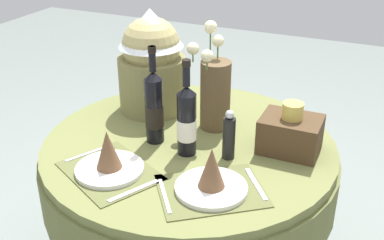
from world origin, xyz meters
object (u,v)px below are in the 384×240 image
Objects in this scene: pepper_mill at (229,136)px; flower_vase at (215,90)px; place_setting_left at (109,160)px; wine_bottle_left at (154,107)px; gift_tub_back_left at (151,58)px; place_setting_right at (211,179)px; woven_basket_side_right at (290,133)px; wine_bottle_centre at (187,120)px; dining_table at (189,172)px.

flower_vase is at bearing 123.72° from pepper_mill.
wine_bottle_left is (0.04, 0.26, 0.10)m from place_setting_left.
flower_vase is 1.12× the size of wine_bottle_left.
flower_vase is 2.23× the size of pepper_mill.
gift_tub_back_left is at bearing 119.61° from wine_bottle_left.
gift_tub_back_left is (-0.31, 0.06, 0.08)m from flower_vase.
wine_bottle_left is 0.85× the size of gift_tub_back_left.
flower_vase reaches higher than place_setting_right.
gift_tub_back_left is 0.68m from woven_basket_side_right.
gift_tub_back_left reaches higher than wine_bottle_centre.
place_setting_left is 0.29m from wine_bottle_left.
wine_bottle_centre is (-0.18, 0.19, 0.09)m from place_setting_right.
gift_tub_back_left reaches higher than pepper_mill.
place_setting_left is at bearing -142.97° from woven_basket_side_right.
flower_vase is at bearing 75.01° from dining_table.
woven_basket_side_right reaches higher than place_setting_right.
wine_bottle_left is (-0.17, -0.21, -0.02)m from flower_vase.
place_setting_left is 0.57m from gift_tub_back_left.
place_setting_right is 1.11× the size of wine_bottle_left.
wine_bottle_left reaches higher than wine_bottle_centre.
woven_basket_side_right is (0.37, 0.09, 0.21)m from dining_table.
woven_basket_side_right is (0.33, -0.07, -0.09)m from flower_vase.
place_setting_right is 0.41m from wine_bottle_left.
woven_basket_side_right is at bearing 65.30° from place_setting_right.
gift_tub_back_left is at bearing 135.37° from wine_bottle_centre.
dining_table is at bearing -38.06° from gift_tub_back_left.
wine_bottle_left reaches higher than dining_table.
place_setting_right is 0.28m from wine_bottle_centre.
place_setting_right is (0.37, 0.04, 0.00)m from place_setting_left.
wine_bottle_centre is at bearing 132.46° from place_setting_right.
wine_bottle_centre is 1.91× the size of pepper_mill.
woven_basket_side_right is at bearing -10.67° from gift_tub_back_left.
dining_table is 2.76× the size of place_setting_left.
place_setting_right is at bearing -34.78° from wine_bottle_left.
pepper_mill is 0.87× the size of woven_basket_side_right.
dining_table is 2.72× the size of place_setting_right.
place_setting_right is at bearing -69.42° from flower_vase.
dining_table is 0.32m from wine_bottle_left.
pepper_mill reaches higher than dining_table.
place_setting_right is 1.00× the size of flower_vase.
dining_table is at bearing 62.54° from place_setting_left.
flower_vase reaches higher than wine_bottle_centre.
wine_bottle_left reaches higher than place_setting_right.
pepper_mill is at bearing -16.16° from dining_table.
flower_vase is (-0.16, 0.43, 0.12)m from place_setting_right.
wine_bottle_left is 2.00× the size of pepper_mill.
wine_bottle_left reaches higher than woven_basket_side_right.
place_setting_left is at bearing -78.35° from gift_tub_back_left.
woven_basket_side_right is at bearing 15.68° from wine_bottle_left.
wine_bottle_left is 0.52m from woven_basket_side_right.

